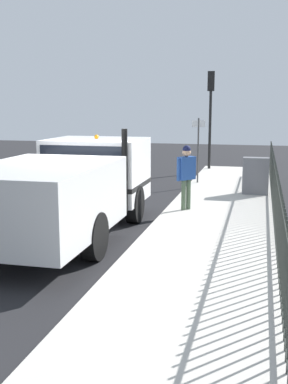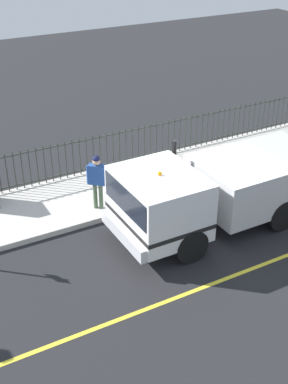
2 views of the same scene
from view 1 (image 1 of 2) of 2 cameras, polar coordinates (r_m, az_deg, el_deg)
name	(u,v)px [view 1 (image 1 of 2)]	position (r m, az deg, el deg)	size (l,w,h in m)	color
ground_plane	(80,233)	(11.67, -7.52, -4.80)	(53.02, 53.02, 0.00)	#232326
sidewalk_slab	(211,238)	(10.94, 7.93, -5.37)	(3.02, 24.10, 0.17)	beige
work_truck	(73,183)	(11.31, -8.43, 1.12)	(2.53, 6.57, 2.46)	white
worker_standing	(186,171)	(13.16, 5.02, 2.54)	(0.49, 0.53, 1.76)	#264C99
iron_fence	(277,207)	(10.72, 15.41, -1.77)	(0.04, 20.52, 1.34)	#2D332D
traffic_light_near	(211,100)	(21.77, 7.87, 10.67)	(0.31, 0.23, 4.26)	black
utility_cabinet	(256,176)	(15.91, 13.03, 1.88)	(0.82, 0.41, 1.18)	slate
street_sign	(198,143)	(17.79, 6.42, 5.80)	(0.47, 0.23, 2.35)	#4C4C4C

